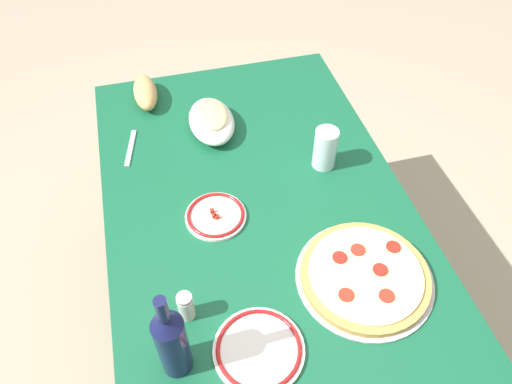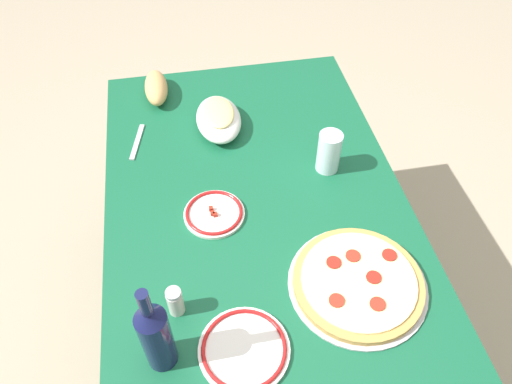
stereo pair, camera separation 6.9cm
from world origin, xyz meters
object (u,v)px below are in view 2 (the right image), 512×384
(dining_table, at_px, (256,223))
(bread_loaf, at_px, (156,88))
(spice_shaker, at_px, (175,301))
(side_plate_near, at_px, (244,349))
(wine_bottle, at_px, (156,335))
(baked_pasta_dish, at_px, (218,118))
(pepperoni_pizza, at_px, (358,282))
(water_glass, at_px, (329,152))
(side_plate_far, at_px, (214,213))

(dining_table, relative_size, bread_loaf, 7.12)
(spice_shaker, bearing_deg, dining_table, -38.69)
(dining_table, xyz_separation_m, side_plate_near, (-0.46, 0.11, 0.13))
(dining_table, height_order, wine_bottle, wine_bottle)
(side_plate_near, bearing_deg, spice_shaker, 47.43)
(baked_pasta_dish, xyz_separation_m, bread_loaf, (0.21, 0.20, -0.00))
(wine_bottle, xyz_separation_m, bread_loaf, (0.99, -0.04, -0.08))
(dining_table, height_order, side_plate_near, side_plate_near)
(pepperoni_pizza, height_order, side_plate_near, pepperoni_pizza)
(wine_bottle, distance_m, side_plate_near, 0.22)
(bread_loaf, distance_m, spice_shaker, 0.88)
(wine_bottle, height_order, water_glass, wine_bottle)
(baked_pasta_dish, height_order, side_plate_far, baked_pasta_dish)
(side_plate_near, xyz_separation_m, spice_shaker, (0.13, 0.15, 0.03))
(baked_pasta_dish, height_order, bread_loaf, baked_pasta_dish)
(bread_loaf, bearing_deg, side_plate_near, -171.52)
(water_glass, bearing_deg, baked_pasta_dish, 50.45)
(baked_pasta_dish, bearing_deg, water_glass, -129.55)
(dining_table, distance_m, water_glass, 0.32)
(water_glass, distance_m, spice_shaker, 0.65)
(pepperoni_pizza, distance_m, spice_shaker, 0.46)
(dining_table, relative_size, pepperoni_pizza, 3.83)
(baked_pasta_dish, distance_m, water_glass, 0.40)
(side_plate_near, bearing_deg, baked_pasta_dish, -3.43)
(baked_pasta_dish, height_order, side_plate_near, baked_pasta_dish)
(wine_bottle, relative_size, side_plate_near, 1.35)
(side_plate_far, height_order, spice_shaker, spice_shaker)
(baked_pasta_dish, xyz_separation_m, spice_shaker, (-0.67, 0.19, 0.00))
(side_plate_near, distance_m, spice_shaker, 0.20)
(dining_table, distance_m, side_plate_far, 0.19)
(baked_pasta_dish, xyz_separation_m, side_plate_far, (-0.38, 0.07, -0.03))
(side_plate_far, bearing_deg, side_plate_near, -177.62)
(pepperoni_pizza, height_order, water_glass, water_glass)
(baked_pasta_dish, relative_size, wine_bottle, 0.82)
(water_glass, relative_size, spice_shaker, 1.57)
(water_glass, bearing_deg, bread_loaf, 47.36)
(pepperoni_pizza, height_order, wine_bottle, wine_bottle)
(pepperoni_pizza, xyz_separation_m, side_plate_far, (0.30, 0.33, -0.01))
(side_plate_far, relative_size, spice_shaker, 2.03)
(water_glass, distance_m, side_plate_near, 0.65)
(side_plate_far, bearing_deg, dining_table, -72.97)
(side_plate_far, bearing_deg, bread_loaf, 12.66)
(dining_table, distance_m, side_plate_near, 0.49)
(dining_table, xyz_separation_m, baked_pasta_dish, (0.34, 0.07, 0.16))
(water_glass, bearing_deg, side_plate_far, 108.79)
(side_plate_near, distance_m, side_plate_far, 0.42)
(wine_bottle, xyz_separation_m, side_plate_near, (-0.02, -0.19, -0.11))
(pepperoni_pizza, bearing_deg, dining_table, 31.03)
(dining_table, height_order, water_glass, water_glass)
(dining_table, bearing_deg, wine_bottle, 145.66)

